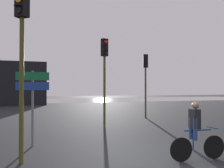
# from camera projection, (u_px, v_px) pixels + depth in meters

# --- Properties ---
(ground_plane) EXTENTS (120.00, 120.00, 0.00)m
(ground_plane) POSITION_uv_depth(u_px,v_px,m) (151.00, 160.00, 6.90)
(ground_plane) COLOR black
(water_strip) EXTENTS (80.00, 16.00, 0.01)m
(water_strip) POSITION_uv_depth(u_px,v_px,m) (50.00, 100.00, 41.41)
(water_strip) COLOR #9E937F
(water_strip) RESTS_ON ground
(traffic_light_near_left) EXTENTS (0.41, 0.42, 4.78)m
(traffic_light_near_left) POSITION_uv_depth(u_px,v_px,m) (22.00, 39.00, 6.61)
(traffic_light_near_left) COLOR #4C4719
(traffic_light_near_left) RESTS_ON ground
(traffic_light_center) EXTENTS (0.37, 0.39, 4.55)m
(traffic_light_center) POSITION_uv_depth(u_px,v_px,m) (105.00, 66.00, 12.83)
(traffic_light_center) COLOR #4C4719
(traffic_light_center) RESTS_ON ground
(traffic_light_far_right) EXTENTS (0.38, 0.40, 4.30)m
(traffic_light_far_right) POSITION_uv_depth(u_px,v_px,m) (146.00, 74.00, 16.88)
(traffic_light_far_right) COLOR #4C4719
(traffic_light_far_right) RESTS_ON ground
(direction_sign_post) EXTENTS (1.10, 0.13, 2.60)m
(direction_sign_post) POSITION_uv_depth(u_px,v_px,m) (33.00, 94.00, 8.55)
(direction_sign_post) COLOR slate
(direction_sign_post) RESTS_ON ground
(cyclist) EXTENTS (1.71, 0.46, 1.62)m
(cyclist) POSITION_uv_depth(u_px,v_px,m) (196.00, 131.00, 6.88)
(cyclist) COLOR black
(cyclist) RESTS_ON ground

